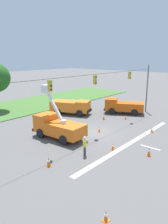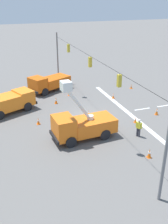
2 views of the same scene
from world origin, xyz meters
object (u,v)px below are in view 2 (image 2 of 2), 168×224
at_px(utility_truck_bucket_lift, 81,125).
at_px(traffic_cone_far_left, 131,86).
at_px(traffic_cone_mid_left, 149,153).
at_px(utility_truck_support_far, 49,83).
at_px(traffic_cone_centre_line, 56,100).
at_px(traffic_cone_lane_edge_b, 157,111).
at_px(traffic_cone_mid_right, 136,120).
at_px(traffic_cone_lane_edge_a, 89,113).
at_px(traffic_cone_near_bucket, 38,121).
at_px(utility_truck_support_near, 8,102).
at_px(road_worker, 139,127).
at_px(traffic_cone_foreground_right, 113,96).
at_px(traffic_cone_foreground_left, 69,93).

xyz_separation_m(utility_truck_bucket_lift, traffic_cone_far_left, (10.75, -10.98, -1.04)).
distance_m(utility_truck_bucket_lift, traffic_cone_mid_left, 6.38).
height_order(utility_truck_support_far, traffic_cone_centre_line, utility_truck_support_far).
bearing_deg(utility_truck_bucket_lift, traffic_cone_lane_edge_b, -77.41).
relative_size(traffic_cone_mid_right, traffic_cone_lane_edge_a, 1.06).
bearing_deg(utility_truck_support_far, traffic_cone_lane_edge_b, -140.64).
distance_m(utility_truck_bucket_lift, traffic_cone_near_bucket, 5.28).
distance_m(traffic_cone_mid_left, traffic_cone_lane_edge_b, 8.64).
height_order(utility_truck_support_near, road_worker, utility_truck_support_near).
distance_m(traffic_cone_foreground_right, traffic_cone_mid_left, 13.24).
xyz_separation_m(traffic_cone_lane_edge_a, traffic_cone_centre_line, (4.48, 2.53, 0.09)).
relative_size(traffic_cone_mid_right, traffic_cone_centre_line, 0.85).
height_order(utility_truck_bucket_lift, road_worker, utility_truck_bucket_lift).
distance_m(traffic_cone_mid_left, traffic_cone_lane_edge_a, 9.31).
bearing_deg(traffic_cone_centre_line, road_worker, -153.01).
xyz_separation_m(traffic_cone_foreground_left, traffic_cone_near_bucket, (-6.84, 5.25, 0.07)).
distance_m(utility_truck_support_near, traffic_cone_foreground_left, 8.31).
distance_m(traffic_cone_foreground_left, traffic_cone_mid_left, 15.82).
height_order(road_worker, traffic_cone_far_left, road_worker).
relative_size(traffic_cone_far_left, traffic_cone_centre_line, 0.79).
bearing_deg(traffic_cone_mid_left, utility_truck_bucket_lift, 40.72).
xyz_separation_m(utility_truck_bucket_lift, traffic_cone_lane_edge_a, (4.36, -2.31, -1.03)).
height_order(traffic_cone_mid_right, traffic_cone_lane_edge_a, traffic_cone_mid_right).
height_order(utility_truck_bucket_lift, traffic_cone_mid_right, utility_truck_bucket_lift).
height_order(utility_truck_bucket_lift, utility_truck_support_far, utility_truck_bucket_lift).
bearing_deg(traffic_cone_mid_right, traffic_cone_lane_edge_b, -73.64).
relative_size(traffic_cone_lane_edge_b, traffic_cone_centre_line, 1.02).
bearing_deg(traffic_cone_mid_left, traffic_cone_lane_edge_b, -37.34).
distance_m(utility_truck_support_near, traffic_cone_far_left, 16.96).
distance_m(utility_truck_bucket_lift, traffic_cone_far_left, 15.40).
height_order(utility_truck_support_near, traffic_cone_foreground_right, utility_truck_support_near).
bearing_deg(traffic_cone_mid_left, traffic_cone_foreground_left, 7.60).
relative_size(traffic_cone_foreground_left, traffic_cone_centre_line, 0.77).
bearing_deg(utility_truck_bucket_lift, traffic_cone_lane_edge_a, -27.94).
distance_m(traffic_cone_lane_edge_b, traffic_cone_far_left, 8.81).
relative_size(traffic_cone_foreground_right, traffic_cone_mid_right, 0.98).
relative_size(utility_truck_support_near, road_worker, 3.60).
height_order(road_worker, traffic_cone_lane_edge_a, road_worker).
height_order(utility_truck_support_far, traffic_cone_far_left, utility_truck_support_far).
height_order(utility_truck_support_far, traffic_cone_mid_left, utility_truck_support_far).
bearing_deg(utility_truck_support_far, utility_truck_support_near, 134.03).
bearing_deg(traffic_cone_centre_line, traffic_cone_far_left, -80.34).
relative_size(traffic_cone_foreground_right, traffic_cone_mid_left, 0.83).
relative_size(traffic_cone_foreground_left, traffic_cone_lane_edge_b, 0.75).
bearing_deg(traffic_cone_foreground_right, utility_truck_support_near, 90.26).
xyz_separation_m(traffic_cone_far_left, traffic_cone_centre_line, (-1.91, 11.20, 0.09)).
distance_m(utility_truck_support_near, traffic_cone_near_bucket, 4.82).
bearing_deg(traffic_cone_near_bucket, utility_truck_support_near, 32.01).
xyz_separation_m(traffic_cone_foreground_right, traffic_cone_lane_edge_b, (-6.05, -2.36, 0.08)).
bearing_deg(utility_truck_support_near, traffic_cone_centre_line, -82.23).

